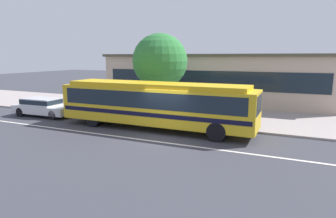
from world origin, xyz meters
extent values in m
plane|color=#373840|center=(0.00, 0.00, 0.00)|extent=(120.00, 120.00, 0.00)
cube|color=#9D918E|center=(0.00, 6.86, 0.06)|extent=(60.00, 8.00, 0.12)
cube|color=silver|center=(0.00, -0.80, 0.00)|extent=(56.00, 0.16, 0.01)
cube|color=gold|center=(-1.21, 1.51, 1.46)|extent=(11.71, 2.45, 2.07)
cube|color=gold|center=(-1.21, 1.51, 2.62)|extent=(10.77, 2.16, 0.24)
cube|color=#19232D|center=(-1.21, 1.51, 1.87)|extent=(11.01, 2.47, 0.91)
cube|color=black|center=(-1.21, 1.51, 1.09)|extent=(11.48, 2.47, 0.24)
cube|color=#19232D|center=(4.59, 1.50, 1.87)|extent=(0.13, 2.13, 0.99)
cylinder|color=black|center=(2.77, 2.57, 0.50)|extent=(1.00, 0.28, 1.00)
cylinder|color=black|center=(2.76, 0.43, 0.50)|extent=(1.00, 0.28, 1.00)
cylinder|color=black|center=(-4.96, 2.59, 0.50)|extent=(1.00, 0.28, 1.00)
cylinder|color=black|center=(-4.96, 0.45, 0.50)|extent=(1.00, 0.28, 1.00)
cube|color=silver|center=(-10.17, 1.59, 0.52)|extent=(4.57, 1.88, 0.55)
cube|color=silver|center=(-10.40, 1.59, 1.04)|extent=(2.58, 1.61, 0.50)
cube|color=#19232D|center=(-10.40, 1.59, 1.06)|extent=(2.63, 1.62, 0.32)
cylinder|color=black|center=(-8.71, 2.40, 0.32)|extent=(0.65, 0.24, 0.64)
cylinder|color=black|center=(-8.66, 0.90, 0.32)|extent=(0.65, 0.24, 0.64)
cylinder|color=black|center=(-11.69, 2.29, 0.32)|extent=(0.65, 0.24, 0.64)
cylinder|color=black|center=(-11.63, 0.79, 0.32)|extent=(0.65, 0.24, 0.64)
cylinder|color=#312B40|center=(3.61, 3.93, 0.54)|extent=(0.14, 0.14, 0.84)
cylinder|color=#312B40|center=(3.76, 3.90, 0.54)|extent=(0.14, 0.14, 0.84)
cylinder|color=gold|center=(3.68, 3.92, 1.24)|extent=(0.39, 0.39, 0.56)
sphere|color=tan|center=(3.68, 3.92, 1.62)|extent=(0.21, 0.21, 0.21)
cylinder|color=#252850|center=(2.46, 3.55, 0.55)|extent=(0.14, 0.14, 0.87)
cylinder|color=#252850|center=(2.58, 3.44, 0.55)|extent=(0.14, 0.14, 0.87)
cylinder|color=gold|center=(2.52, 3.50, 1.30)|extent=(0.48, 0.48, 0.64)
sphere|color=tan|center=(2.52, 3.50, 1.74)|extent=(0.24, 0.24, 0.24)
cylinder|color=#2B3847|center=(0.52, 3.75, 0.52)|extent=(0.14, 0.14, 0.80)
cylinder|color=#2B3847|center=(0.61, 3.89, 0.52)|extent=(0.14, 0.14, 0.80)
cylinder|color=red|center=(0.57, 3.82, 1.24)|extent=(0.47, 0.47, 0.63)
sphere|color=tan|center=(0.57, 3.82, 1.68)|extent=(0.24, 0.24, 0.24)
cylinder|color=brown|center=(-2.94, 5.78, 1.31)|extent=(0.26, 0.26, 2.37)
sphere|color=#2D7536|center=(-2.94, 5.78, 3.89)|extent=(4.00, 4.00, 4.00)
cube|color=#B7A38F|center=(-0.64, 14.11, 2.10)|extent=(20.02, 8.62, 4.21)
cube|color=#19232D|center=(-0.64, 9.78, 2.31)|extent=(18.42, 0.04, 1.51)
cube|color=#4C4937|center=(-0.64, 14.11, 4.33)|extent=(20.42, 9.02, 0.24)
camera|label=1|loc=(6.31, -13.43, 4.24)|focal=31.00mm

